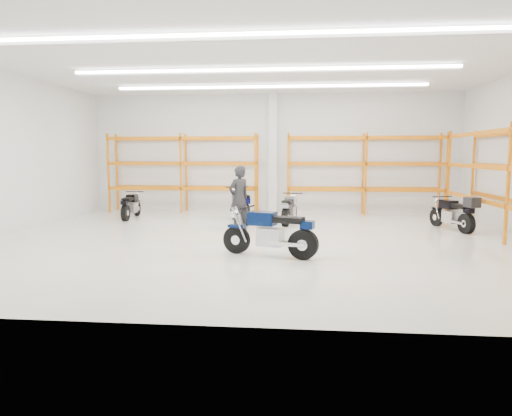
# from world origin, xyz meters

# --- Properties ---
(ground) EXTENTS (14.00, 14.00, 0.00)m
(ground) POSITION_xyz_m (0.00, 0.00, 0.00)
(ground) COLOR silver
(ground) RESTS_ON ground
(room_shell) EXTENTS (14.02, 12.02, 4.51)m
(room_shell) POSITION_xyz_m (0.00, 0.03, 3.28)
(room_shell) COLOR white
(room_shell) RESTS_ON ground
(motorcycle_main) EXTENTS (2.14, 0.96, 1.08)m
(motorcycle_main) POSITION_xyz_m (0.46, -1.89, 0.50)
(motorcycle_main) COLOR black
(motorcycle_main) RESTS_ON ground
(motorcycle_back_a) EXTENTS (0.62, 1.87, 0.92)m
(motorcycle_back_a) POSITION_xyz_m (-4.79, 3.52, 0.43)
(motorcycle_back_a) COLOR black
(motorcycle_back_a) RESTS_ON ground
(motorcycle_back_b) EXTENTS (1.01, 2.24, 1.14)m
(motorcycle_back_b) POSITION_xyz_m (-0.90, 3.03, 0.53)
(motorcycle_back_b) COLOR black
(motorcycle_back_b) RESTS_ON ground
(motorcycle_back_c) EXTENTS (0.72, 1.94, 0.96)m
(motorcycle_back_c) POSITION_xyz_m (0.70, 2.87, 0.45)
(motorcycle_back_c) COLOR black
(motorcycle_back_c) RESTS_ON ground
(motorcycle_back_d) EXTENTS (0.94, 1.99, 1.05)m
(motorcycle_back_d) POSITION_xyz_m (5.53, 2.00, 0.50)
(motorcycle_back_d) COLOR black
(motorcycle_back_d) RESTS_ON ground
(standing_man) EXTENTS (0.81, 0.80, 1.89)m
(standing_man) POSITION_xyz_m (-0.74, 1.48, 0.94)
(standing_man) COLOR black
(standing_man) RESTS_ON ground
(structural_column) EXTENTS (0.32, 0.32, 4.50)m
(structural_column) POSITION_xyz_m (0.00, 5.82, 2.25)
(structural_column) COLOR white
(structural_column) RESTS_ON ground
(pallet_racking_back_left) EXTENTS (5.67, 0.87, 3.00)m
(pallet_racking_back_left) POSITION_xyz_m (-3.40, 5.48, 1.79)
(pallet_racking_back_left) COLOR #E36600
(pallet_racking_back_left) RESTS_ON ground
(pallet_racking_back_right) EXTENTS (5.67, 0.87, 3.00)m
(pallet_racking_back_right) POSITION_xyz_m (3.40, 5.48, 1.79)
(pallet_racking_back_right) COLOR #E36600
(pallet_racking_back_right) RESTS_ON ground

